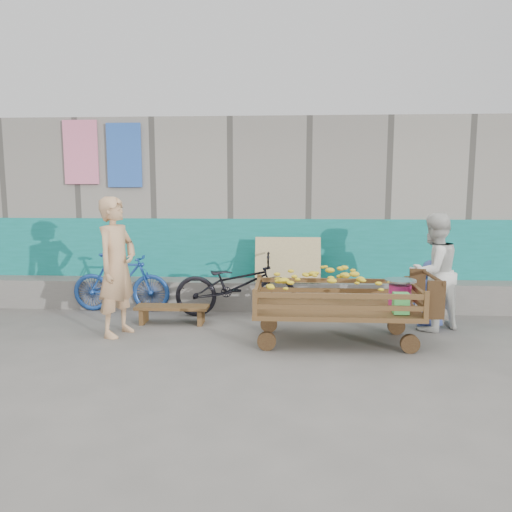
# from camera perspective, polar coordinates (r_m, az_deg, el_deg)

# --- Properties ---
(ground) EXTENTS (80.00, 80.00, 0.00)m
(ground) POSITION_cam_1_polar(r_m,az_deg,el_deg) (5.67, 0.54, -11.79)
(ground) COLOR #5D5955
(ground) RESTS_ON ground
(building_wall) EXTENTS (12.00, 3.50, 3.00)m
(building_wall) POSITION_cam_1_polar(r_m,az_deg,el_deg) (9.39, 1.82, 5.25)
(building_wall) COLOR gray
(building_wall) RESTS_ON ground
(banana_cart) EXTENTS (2.18, 1.00, 0.93)m
(banana_cart) POSITION_cam_1_polar(r_m,az_deg,el_deg) (6.19, 8.75, -4.11)
(banana_cart) COLOR #563819
(banana_cart) RESTS_ON ground
(bench) EXTENTS (1.02, 0.31, 0.26)m
(bench) POSITION_cam_1_polar(r_m,az_deg,el_deg) (7.14, -9.56, -6.15)
(bench) COLOR #563819
(bench) RESTS_ON ground
(vendor_man) EXTENTS (0.61, 0.75, 1.79)m
(vendor_man) POSITION_cam_1_polar(r_m,az_deg,el_deg) (6.63, -15.62, -1.20)
(vendor_man) COLOR tan
(vendor_man) RESTS_ON ground
(woman) EXTENTS (0.96, 0.90, 1.57)m
(woman) POSITION_cam_1_polar(r_m,az_deg,el_deg) (7.04, 19.60, -1.74)
(woman) COLOR silver
(woman) RESTS_ON ground
(child) EXTENTS (0.51, 0.40, 0.93)m
(child) POSITION_cam_1_polar(r_m,az_deg,el_deg) (7.17, 19.32, -4.16)
(child) COLOR #4456A6
(child) RESTS_ON ground
(bicycle_dark) EXTENTS (1.81, 0.69, 0.94)m
(bicycle_dark) POSITION_cam_1_polar(r_m,az_deg,el_deg) (7.36, -2.32, -3.36)
(bicycle_dark) COLOR black
(bicycle_dark) RESTS_ON ground
(bicycle_blue) EXTENTS (1.50, 0.43, 0.90)m
(bicycle_blue) POSITION_cam_1_polar(r_m,az_deg,el_deg) (7.94, -15.16, -2.93)
(bicycle_blue) COLOR #1E479B
(bicycle_blue) RESTS_ON ground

